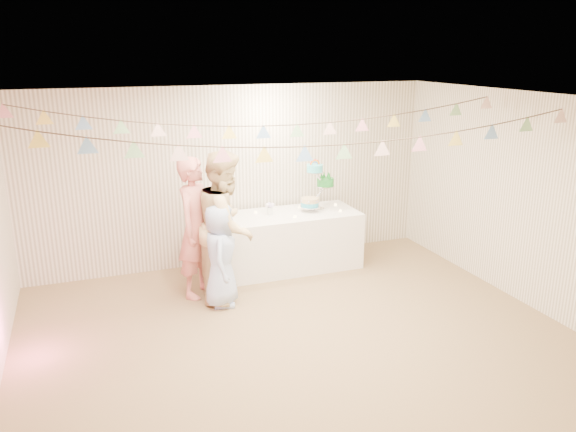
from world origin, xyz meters
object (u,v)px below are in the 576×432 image
object	(u,v)px
cake_stand	(317,191)
person_child	(220,255)
person_adult_b	(226,226)
person_adult_a	(196,227)
table	(283,241)

from	to	relation	value
cake_stand	person_child	size ratio (longest dim) A/B	0.54
cake_stand	person_adult_b	xyz separation A→B (m)	(-1.55, -0.72, -0.15)
cake_stand	person_adult_b	size ratio (longest dim) A/B	0.37
cake_stand	person_adult_b	world-z (taller)	person_adult_b
person_adult_a	person_adult_b	bearing A→B (deg)	-80.40
person_adult_b	person_child	size ratio (longest dim) A/B	1.47
cake_stand	person_adult_a	distance (m)	1.97
cake_stand	person_child	xyz separation A→B (m)	(-1.69, -0.93, -0.45)
person_adult_b	table	bearing A→B (deg)	-30.37
cake_stand	person_adult_a	world-z (taller)	person_adult_a
table	person_adult_b	size ratio (longest dim) A/B	1.14
cake_stand	person_adult_b	distance (m)	1.71
person_adult_b	person_child	distance (m)	0.39
table	person_adult_a	xyz separation A→B (m)	(-1.34, -0.47, 0.50)
person_adult_a	person_child	world-z (taller)	person_adult_a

